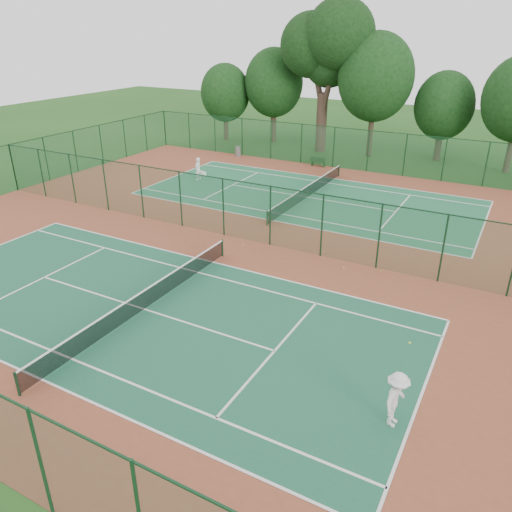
# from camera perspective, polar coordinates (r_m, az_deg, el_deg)

# --- Properties ---
(ground) EXTENTS (120.00, 120.00, 0.00)m
(ground) POSITION_cam_1_polar(r_m,az_deg,el_deg) (29.10, -1.10, 1.87)
(ground) COLOR #214E18
(ground) RESTS_ON ground
(red_pad) EXTENTS (40.00, 36.00, 0.01)m
(red_pad) POSITION_cam_1_polar(r_m,az_deg,el_deg) (29.10, -1.10, 1.88)
(red_pad) COLOR brown
(red_pad) RESTS_ON ground
(court_near) EXTENTS (23.77, 10.97, 0.01)m
(court_near) POSITION_cam_1_polar(r_m,az_deg,el_deg) (22.58, -12.59, -5.98)
(court_near) COLOR #1C5A3D
(court_near) RESTS_ON red_pad
(court_far) EXTENTS (23.77, 10.97, 0.01)m
(court_far) POSITION_cam_1_polar(r_m,az_deg,el_deg) (36.67, 5.95, 6.69)
(court_far) COLOR #216A43
(court_far) RESTS_ON red_pad
(fence_north) EXTENTS (40.00, 0.09, 3.50)m
(fence_north) POSITION_cam_1_polar(r_m,az_deg,el_deg) (44.38, 10.77, 11.93)
(fence_north) COLOR #1C5430
(fence_north) RESTS_ON ground
(fence_west) EXTENTS (0.09, 36.00, 3.50)m
(fence_west) POSITION_cam_1_polar(r_m,az_deg,el_deg) (41.78, -26.00, 9.08)
(fence_west) COLOR #194D2C
(fence_west) RESTS_ON ground
(fence_divider) EXTENTS (40.00, 0.09, 3.50)m
(fence_divider) POSITION_cam_1_polar(r_m,az_deg,el_deg) (28.46, -1.13, 5.13)
(fence_divider) COLOR #1A4F29
(fence_divider) RESTS_ON ground
(tennis_net_near) EXTENTS (0.10, 12.90, 0.97)m
(tennis_net_near) POSITION_cam_1_polar(r_m,az_deg,el_deg) (22.31, -12.71, -4.81)
(tennis_net_near) COLOR #143821
(tennis_net_near) RESTS_ON ground
(tennis_net_far) EXTENTS (0.10, 12.90, 0.97)m
(tennis_net_far) POSITION_cam_1_polar(r_m,az_deg,el_deg) (36.51, 5.99, 7.48)
(tennis_net_far) COLOR #153B1D
(tennis_net_far) RESTS_ON ground
(player_near) EXTENTS (0.82, 1.30, 1.91)m
(player_near) POSITION_cam_1_polar(r_m,az_deg,el_deg) (16.42, 15.74, -15.51)
(player_near) COLOR silver
(player_near) RESTS_ON court_near
(player_far) EXTENTS (0.44, 0.67, 1.81)m
(player_far) POSITION_cam_1_polar(r_m,az_deg,el_deg) (40.83, -6.65, 9.87)
(player_far) COLOR white
(player_far) RESTS_ON court_far
(trash_bin) EXTENTS (0.66, 0.66, 0.95)m
(trash_bin) POSITION_cam_1_polar(r_m,az_deg,el_deg) (48.46, -2.07, 11.86)
(trash_bin) COLOR slate
(trash_bin) RESTS_ON red_pad
(bench) EXTENTS (1.39, 0.48, 0.85)m
(bench) POSITION_cam_1_polar(r_m,az_deg,el_deg) (45.09, 7.09, 10.65)
(bench) COLOR #13391A
(bench) RESTS_ON red_pad
(kit_bag) EXTENTS (0.83, 0.50, 0.29)m
(kit_bag) POSITION_cam_1_polar(r_m,az_deg,el_deg) (42.42, -6.19, 9.39)
(kit_bag) COLOR white
(kit_bag) RESTS_ON red_pad
(stray_ball_a) EXTENTS (0.07, 0.07, 0.07)m
(stray_ball_a) POSITION_cam_1_polar(r_m,az_deg,el_deg) (26.04, 10.00, -1.30)
(stray_ball_a) COLOR yellow
(stray_ball_a) RESTS_ON red_pad
(stray_ball_b) EXTENTS (0.06, 0.06, 0.06)m
(stray_ball_b) POSITION_cam_1_polar(r_m,az_deg,el_deg) (26.10, 14.10, -1.65)
(stray_ball_b) COLOR #B5CA2F
(stray_ball_b) RESTS_ON red_pad
(stray_ball_c) EXTENTS (0.07, 0.07, 0.07)m
(stray_ball_c) POSITION_cam_1_polar(r_m,az_deg,el_deg) (28.27, -1.47, 1.26)
(stray_ball_c) COLOR #CBF037
(stray_ball_c) RESTS_ON red_pad
(big_tree) EXTENTS (8.97, 6.57, 13.79)m
(big_tree) POSITION_cam_1_polar(r_m,az_deg,el_deg) (50.10, 8.14, 22.79)
(big_tree) COLOR #3C2921
(big_tree) RESTS_ON ground
(evergreen_row) EXTENTS (39.00, 5.00, 12.00)m
(evergreen_row) POSITION_cam_1_polar(r_m,az_deg,el_deg) (50.47, 13.51, 11.17)
(evergreen_row) COLOR black
(evergreen_row) RESTS_ON ground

